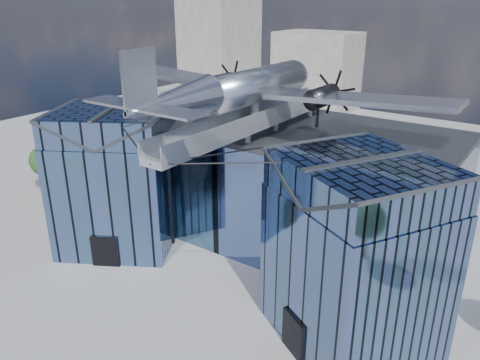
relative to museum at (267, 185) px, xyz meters
The scene contains 5 objects.
ground_plane 8.03m from the museum, 90.00° to the right, with size 120.00×120.00×0.00m, color gray.
museum is the anchor object (origin of this frame).
bg_towers 44.92m from the museum, 88.14° to the left, with size 77.00×24.50×26.00m.
tree_plaza_w 25.97m from the museum, behind, with size 4.29×4.29×5.30m.
tree_side_w 32.30m from the museum, behind, with size 4.63×4.63×5.85m.
Camera 1 is at (18.82, -24.74, 20.20)m, focal length 35.00 mm.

